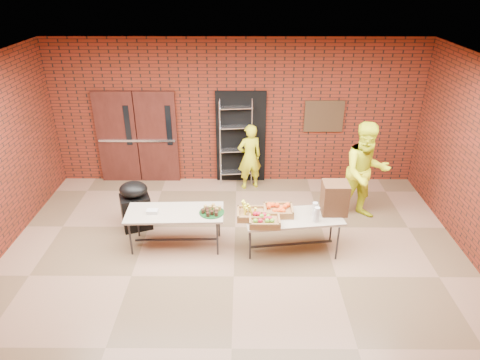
% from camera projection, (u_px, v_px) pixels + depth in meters
% --- Properties ---
extents(room, '(8.08, 7.08, 3.28)m').
position_uv_depth(room, '(233.00, 189.00, 6.16)').
color(room, brown).
rests_on(room, ground).
extents(double_doors, '(1.78, 0.12, 2.10)m').
position_uv_depth(double_doors, '(137.00, 138.00, 9.48)').
color(double_doors, '#461B14').
rests_on(double_doors, room).
extents(dark_doorway, '(1.10, 0.06, 2.10)m').
position_uv_depth(dark_doorway, '(241.00, 138.00, 9.49)').
color(dark_doorway, black).
rests_on(dark_doorway, room).
extents(bronze_plaque, '(0.85, 0.04, 0.70)m').
position_uv_depth(bronze_plaque, '(324.00, 116.00, 9.25)').
color(bronze_plaque, '#382716').
rests_on(bronze_plaque, room).
extents(wire_rack, '(0.74, 0.31, 1.95)m').
position_uv_depth(wire_rack, '(236.00, 143.00, 9.40)').
color(wire_rack, silver).
rests_on(wire_rack, room).
extents(table_left, '(1.69, 0.75, 0.69)m').
position_uv_depth(table_left, '(175.00, 215.00, 7.37)').
color(table_left, tan).
rests_on(table_left, room).
extents(table_right, '(1.72, 0.89, 0.68)m').
position_uv_depth(table_right, '(293.00, 219.00, 7.26)').
color(table_right, tan).
rests_on(table_right, room).
extents(basket_bananas, '(0.49, 0.38, 0.15)m').
position_uv_depth(basket_bananas, '(252.00, 214.00, 7.18)').
color(basket_bananas, olive).
rests_on(basket_bananas, table_right).
extents(basket_oranges, '(0.50, 0.39, 0.16)m').
position_uv_depth(basket_oranges, '(278.00, 210.00, 7.29)').
color(basket_oranges, olive).
rests_on(basket_oranges, table_right).
extents(basket_apples, '(0.50, 0.39, 0.16)m').
position_uv_depth(basket_apples, '(265.00, 220.00, 6.99)').
color(basket_apples, olive).
rests_on(basket_apples, table_right).
extents(muffin_tray, '(0.43, 0.43, 0.11)m').
position_uv_depth(muffin_tray, '(212.00, 210.00, 7.30)').
color(muffin_tray, '#12441A').
rests_on(muffin_tray, table_left).
extents(napkin_box, '(0.19, 0.13, 0.06)m').
position_uv_depth(napkin_box, '(152.00, 211.00, 7.30)').
color(napkin_box, silver).
rests_on(napkin_box, table_left).
extents(coffee_dispenser, '(0.42, 0.38, 0.56)m').
position_uv_depth(coffee_dispenser, '(335.00, 198.00, 7.24)').
color(coffee_dispenser, '#502E1B').
rests_on(coffee_dispenser, table_right).
extents(cup_stack_front, '(0.09, 0.09, 0.27)m').
position_uv_depth(cup_stack_front, '(317.00, 215.00, 7.03)').
color(cup_stack_front, silver).
rests_on(cup_stack_front, table_right).
extents(cup_stack_mid, '(0.07, 0.07, 0.22)m').
position_uv_depth(cup_stack_mid, '(316.00, 216.00, 7.04)').
color(cup_stack_mid, silver).
rests_on(cup_stack_mid, table_right).
extents(cup_stack_back, '(0.09, 0.09, 0.27)m').
position_uv_depth(cup_stack_back, '(315.00, 210.00, 7.17)').
color(cup_stack_back, silver).
rests_on(cup_stack_back, table_right).
extents(covered_grill, '(0.64, 0.59, 0.95)m').
position_uv_depth(covered_grill, '(135.00, 205.00, 7.97)').
color(covered_grill, black).
rests_on(covered_grill, room).
extents(volunteer_woman, '(0.63, 0.51, 1.48)m').
position_uv_depth(volunteer_woman, '(250.00, 157.00, 9.31)').
color(volunteer_woman, yellow).
rests_on(volunteer_woman, room).
extents(volunteer_man, '(1.06, 0.88, 1.97)m').
position_uv_depth(volunteer_man, '(365.00, 172.00, 8.05)').
color(volunteer_man, yellow).
rests_on(volunteer_man, room).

